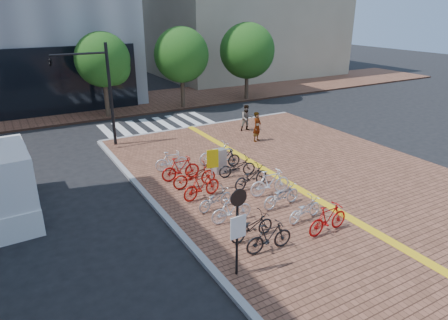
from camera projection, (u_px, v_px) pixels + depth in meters
ground at (273, 210)px, 16.01m from camera, size 120.00×120.00×0.00m
sidewalk at (435, 249)px, 13.32m from camera, size 14.00×34.00×0.15m
tactile_strip at (416, 255)px, 12.83m from camera, size 0.40×34.00×0.01m
kerb_north at (203, 126)px, 27.09m from camera, size 14.00×0.25×0.15m
far_sidewalk at (122, 105)px, 32.99m from camera, size 70.00×8.00×0.15m
crosswalk at (158, 125)px, 27.58m from camera, size 7.50×4.00×0.01m
street_trees at (194, 55)px, 31.01m from camera, size 16.20×4.60×6.35m
bike_0 at (269, 237)px, 12.92m from camera, size 1.73×0.59×1.02m
bike_1 at (252, 227)px, 13.64m from camera, size 1.78×0.72×0.92m
bike_2 at (231, 210)px, 14.70m from camera, size 1.67×0.57×0.98m
bike_3 at (215, 199)px, 15.67m from camera, size 1.72×0.90×0.86m
bike_4 at (202, 186)px, 16.53m from camera, size 1.90×0.83×1.10m
bike_5 at (194, 176)px, 17.58m from camera, size 2.04×0.79×1.06m
bike_6 at (181, 169)px, 18.29m from camera, size 1.86×0.64×1.10m
bike_7 at (171, 161)px, 19.40m from camera, size 1.66×0.70×0.97m
bike_8 at (328, 219)px, 13.97m from camera, size 1.82×0.60×1.08m
bike_9 at (305, 209)px, 14.84m from camera, size 1.73×0.82×0.87m
bike_10 at (281, 195)px, 15.85m from camera, size 1.88×0.81×0.96m
bike_11 at (270, 183)px, 16.80m from camera, size 1.92×0.71×1.13m
bike_12 at (251, 177)px, 17.53m from camera, size 1.99×1.01×1.00m
bike_13 at (237, 167)px, 18.70m from camera, size 1.89×0.93×0.95m
bike_14 at (224, 159)px, 19.61m from camera, size 1.72×0.62×1.01m
bike_15 at (216, 153)px, 20.30m from camera, size 1.99×0.74×1.03m
pedestrian_a at (257, 127)px, 23.51m from camera, size 0.76×0.67×1.76m
pedestrian_b at (247, 118)px, 25.49m from camera, size 0.96×0.83×1.68m
utility_box at (220, 161)px, 19.04m from camera, size 0.55×0.40×1.20m
yellow_sign at (212, 163)px, 16.94m from camera, size 0.51×0.17×1.88m
notice_sign at (238, 222)px, 11.29m from camera, size 0.52×0.12×2.83m
traffic_light_pole at (84, 78)px, 21.19m from camera, size 3.07×1.18×5.72m
box_truck at (0, 183)px, 15.15m from camera, size 2.37×5.10×2.90m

